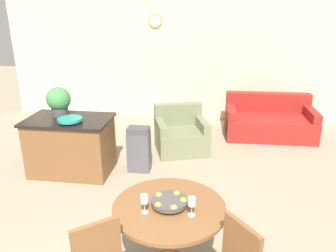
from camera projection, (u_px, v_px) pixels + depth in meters
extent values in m
cube|color=beige|center=(181.00, 60.00, 7.34)|extent=(8.00, 0.06, 2.70)
cylinder|color=tan|center=(155.00, 21.00, 7.08)|extent=(0.30, 0.02, 0.30)
cylinder|color=white|center=(155.00, 21.00, 7.07)|extent=(0.24, 0.01, 0.24)
cylinder|color=brown|center=(169.00, 238.00, 3.17)|extent=(0.11, 0.11, 0.66)
cylinder|color=brown|center=(169.00, 208.00, 3.05)|extent=(1.06, 1.06, 0.03)
cube|color=brown|center=(97.00, 251.00, 2.53)|extent=(0.33, 0.27, 0.51)
cube|color=brown|center=(241.00, 251.00, 2.53)|extent=(0.27, 0.33, 0.51)
cylinder|color=#4C4742|center=(169.00, 205.00, 3.04)|extent=(0.13, 0.13, 0.03)
cylinder|color=#4C4742|center=(169.00, 201.00, 3.02)|extent=(0.34, 0.34, 0.04)
sphere|color=#8CB738|center=(183.00, 201.00, 3.01)|extent=(0.07, 0.07, 0.07)
sphere|color=#8CB738|center=(177.00, 194.00, 3.12)|extent=(0.07, 0.07, 0.07)
sphere|color=#8CB738|center=(159.00, 196.00, 3.10)|extent=(0.07, 0.07, 0.07)
sphere|color=#8CB738|center=(158.00, 206.00, 2.94)|extent=(0.07, 0.07, 0.07)
sphere|color=#8CB738|center=(174.00, 208.00, 2.90)|extent=(0.07, 0.07, 0.07)
cylinder|color=silver|center=(145.00, 212.00, 2.94)|extent=(0.06, 0.06, 0.01)
cylinder|color=silver|center=(145.00, 207.00, 2.93)|extent=(0.01, 0.01, 0.10)
cylinder|color=silver|center=(144.00, 199.00, 2.90)|extent=(0.07, 0.07, 0.08)
cylinder|color=silver|center=(191.00, 215.00, 2.91)|extent=(0.06, 0.06, 0.01)
cylinder|color=silver|center=(192.00, 210.00, 2.89)|extent=(0.01, 0.01, 0.10)
cylinder|color=silver|center=(192.00, 201.00, 2.86)|extent=(0.07, 0.07, 0.08)
cube|color=brown|center=(71.00, 147.00, 5.09)|extent=(1.21, 0.74, 0.85)
cube|color=black|center=(68.00, 120.00, 4.94)|extent=(1.27, 0.80, 0.04)
cylinder|color=teal|center=(70.00, 121.00, 4.77)|extent=(0.13, 0.13, 0.02)
cylinder|color=teal|center=(70.00, 119.00, 4.76)|extent=(0.36, 0.36, 0.04)
cylinder|color=#4C4C51|center=(60.00, 112.00, 5.04)|extent=(0.25, 0.25, 0.13)
sphere|color=#478E4C|center=(59.00, 99.00, 4.97)|extent=(0.36, 0.36, 0.36)
cube|color=#56565B|center=(139.00, 152.00, 5.17)|extent=(0.35, 0.24, 0.64)
cube|color=#49494E|center=(138.00, 130.00, 5.04)|extent=(0.33, 0.24, 0.09)
cube|color=maroon|center=(269.00, 126.00, 6.61)|extent=(1.74, 1.01, 0.42)
cube|color=maroon|center=(268.00, 102.00, 6.83)|extent=(1.72, 0.25, 0.38)
cube|color=maroon|center=(230.00, 121.00, 6.66)|extent=(0.18, 0.90, 0.59)
cube|color=maroon|center=(309.00, 123.00, 6.50)|extent=(0.18, 0.90, 0.59)
cube|color=#7A7F5B|center=(181.00, 140.00, 5.92)|extent=(1.08, 1.03, 0.40)
cube|color=#7A7F5B|center=(178.00, 114.00, 6.07)|extent=(0.89, 0.43, 0.41)
cube|color=#7A7F5B|center=(161.00, 137.00, 5.83)|extent=(0.35, 0.74, 0.58)
cube|color=#7A7F5B|center=(201.00, 134.00, 5.95)|extent=(0.35, 0.74, 0.58)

